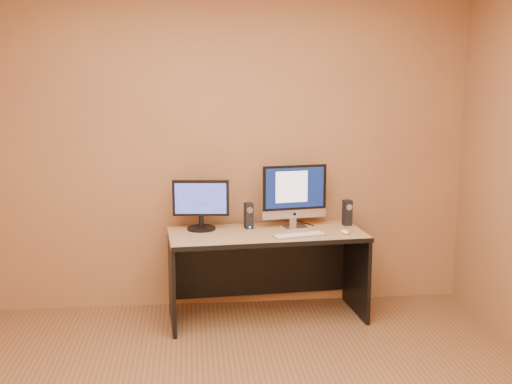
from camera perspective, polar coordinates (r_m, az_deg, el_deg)
walls at (r=3.10m, az=-1.92°, el=0.10°), size 4.00×4.00×2.60m
desk at (r=4.94m, az=0.95°, el=-7.42°), size 1.51×0.75×0.68m
imac at (r=4.97m, az=3.49°, el=-0.31°), size 0.55×0.27×0.50m
second_monitor at (r=4.91m, az=-4.92°, el=-1.16°), size 0.46×0.26×0.38m
speaker_left at (r=4.95m, az=-0.65°, el=-2.12°), size 0.07×0.08×0.20m
speaker_right at (r=5.11m, az=8.11°, el=-1.83°), size 0.07×0.08×0.20m
keyboard at (r=4.74m, az=3.85°, el=-3.85°), size 0.41×0.20×0.02m
mouse at (r=4.85m, az=7.90°, el=-3.51°), size 0.07×0.10×0.03m
cable_a at (r=5.14m, az=4.46°, el=-2.79°), size 0.10×0.18×0.01m
cable_b at (r=5.15m, az=3.17°, el=-2.75°), size 0.05×0.16×0.01m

